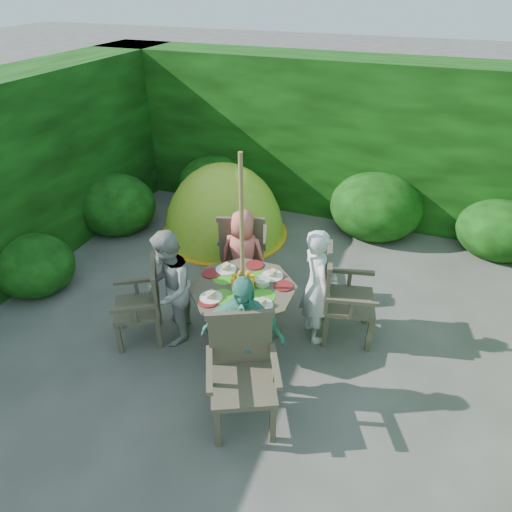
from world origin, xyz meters
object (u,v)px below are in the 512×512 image
(garden_chair_right, at_px, (341,295))
(garden_chair_back, at_px, (243,247))
(child_left, at_px, (169,289))
(dome_tent, at_px, (224,234))
(parasol_pole, at_px, (242,255))
(garden_chair_left, at_px, (144,302))
(child_front, at_px, (243,338))
(patio_table, at_px, (243,295))
(child_right, at_px, (316,286))
(child_back, at_px, (243,255))
(garden_chair_front, at_px, (242,370))

(garden_chair_right, distance_m, garden_chair_back, 1.54)
(child_left, bearing_deg, dome_tent, 167.29)
(parasol_pole, distance_m, garden_chair_right, 1.22)
(dome_tent, bearing_deg, garden_chair_left, -94.37)
(garden_chair_left, distance_m, child_front, 1.38)
(patio_table, relative_size, child_left, 1.14)
(parasol_pole, bearing_deg, dome_tent, 119.53)
(child_right, height_order, dome_tent, child_right)
(parasol_pole, distance_m, child_back, 0.95)
(patio_table, xyz_separation_m, parasol_pole, (-0.00, -0.00, 0.52))
(patio_table, relative_size, child_front, 1.13)
(garden_chair_front, xyz_separation_m, child_back, (-0.71, 1.75, 0.04))
(parasol_pole, bearing_deg, garden_chair_right, 22.99)
(child_back, bearing_deg, child_left, 61.72)
(child_back, xyz_separation_m, child_front, (0.60, -1.48, 0.09))
(child_right, bearing_deg, dome_tent, 9.25)
(garden_chair_front, xyz_separation_m, dome_tent, (-1.61, 3.13, -0.56))
(child_left, relative_size, child_front, 0.99)
(garden_chair_back, distance_m, child_right, 1.37)
(child_left, bearing_deg, garden_chair_back, 142.73)
(patio_table, xyz_separation_m, child_left, (-0.74, -0.30, 0.10))
(patio_table, distance_m, garden_chair_back, 1.09)
(garden_chair_front, xyz_separation_m, child_front, (-0.10, 0.27, 0.13))
(parasol_pole, height_order, child_front, parasol_pole)
(garden_chair_left, distance_m, garden_chair_front, 1.55)
(patio_table, height_order, garden_chair_front, garden_chair_front)
(garden_chair_left, height_order, child_front, child_front)
(garden_chair_back, distance_m, child_back, 0.30)
(child_right, xyz_separation_m, child_front, (-0.44, -1.04, -0.00))
(garden_chair_front, height_order, child_back, child_back)
(garden_chair_left, distance_m, child_left, 0.35)
(garden_chair_left, distance_m, garden_chair_back, 1.53)
(garden_chair_front, xyz_separation_m, child_left, (-1.15, 0.71, 0.12))
(garden_chair_right, xyz_separation_m, garden_chair_back, (-1.42, 0.58, -0.01))
(patio_table, distance_m, child_right, 0.80)
(garden_chair_right, xyz_separation_m, child_front, (-0.70, -1.17, 0.13))
(garden_chair_left, height_order, garden_chair_back, garden_chair_back)
(garden_chair_front, xyz_separation_m, child_right, (0.34, 1.31, 0.13))
(garden_chair_front, bearing_deg, garden_chair_right, 41.21)
(garden_chair_right, distance_m, garden_chair_left, 2.19)
(garden_chair_left, relative_size, child_left, 0.68)
(dome_tent, bearing_deg, child_front, -70.69)
(dome_tent, bearing_deg, garden_chair_right, -45.95)
(garden_chair_left, bearing_deg, garden_chair_back, 125.01)
(patio_table, distance_m, garden_chair_front, 1.09)
(garden_chair_back, bearing_deg, child_front, 95.42)
(garden_chair_front, height_order, child_left, child_left)
(parasol_pole, height_order, garden_chair_back, parasol_pole)
(garden_chair_back, bearing_deg, child_back, 96.77)
(parasol_pole, distance_m, child_front, 0.90)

